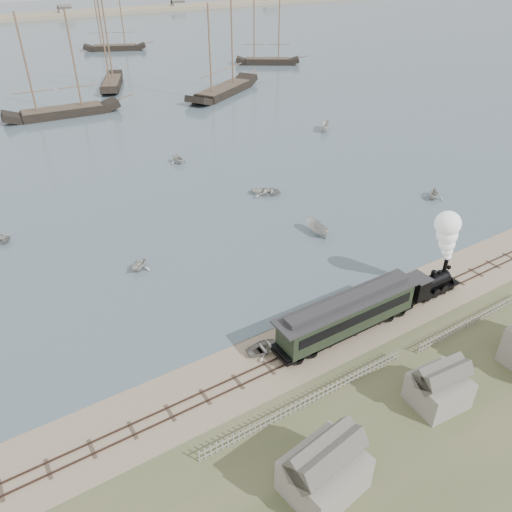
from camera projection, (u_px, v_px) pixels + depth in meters
ground at (319, 326)px, 46.65m from camera, size 600.00×600.00×0.00m
harbor_water at (7, 49)px, 168.52m from camera, size 600.00×336.00×0.06m
rail_track at (333, 338)px, 45.20m from camera, size 120.00×1.80×0.16m
picket_fence_west at (309, 405)px, 38.71m from camera, size 19.00×0.10×1.20m
picket_fence_east at (474, 324)px, 46.90m from camera, size 15.00×0.10×1.20m
shed_left at (322, 487)px, 32.84m from camera, size 5.00×4.00×4.10m
shed_mid at (435, 402)px, 38.95m from camera, size 4.00×3.50×3.60m
locomotive at (443, 259)px, 49.18m from camera, size 6.91×2.58×8.61m
passenger_coach at (347, 313)px, 44.65m from camera, size 14.86×2.87×3.61m
beached_dinghy at (265, 347)px, 43.71m from camera, size 2.65×3.60×0.72m
rowboat_1 at (139, 264)px, 54.30m from camera, size 3.48×3.57×1.43m
rowboat_2 at (317, 228)px, 60.97m from camera, size 3.90×1.52×1.50m
rowboat_3 at (267, 191)px, 70.76m from camera, size 5.11×5.32×0.90m
rowboat_4 at (434, 193)px, 69.44m from camera, size 4.07×4.10×1.64m
rowboat_5 at (325, 127)px, 94.66m from camera, size 3.86×3.98×1.56m
rowboat_7 at (178, 158)px, 80.59m from camera, size 3.58×3.23×1.67m
schooner_2 at (53, 65)px, 97.71m from camera, size 23.38×6.86×20.00m
schooner_3 at (106, 44)px, 118.38m from camera, size 11.91×19.78×20.00m
schooner_4 at (222, 49)px, 112.64m from camera, size 25.20×18.44×20.00m
schooner_5 at (268, 27)px, 141.59m from camera, size 17.83×13.76×20.00m
schooner_8 at (111, 17)px, 160.59m from camera, size 20.27×11.95×20.00m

